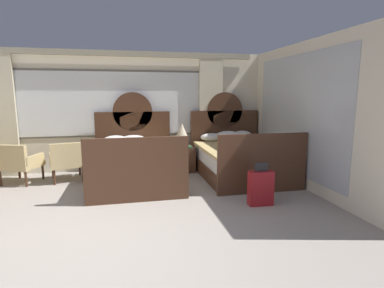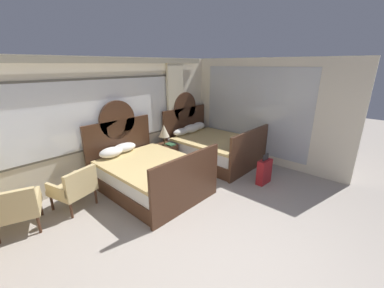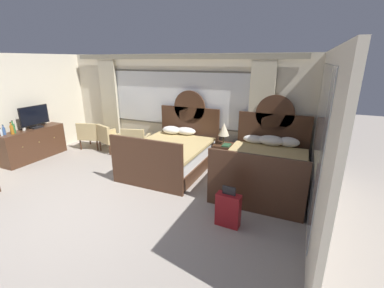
% 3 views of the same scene
% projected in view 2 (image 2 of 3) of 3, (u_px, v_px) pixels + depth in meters
% --- Properties ---
extents(ground_plane, '(24.00, 24.00, 0.00)m').
position_uv_depth(ground_plane, '(243.00, 263.00, 3.23)').
color(ground_plane, '#9E9389').
extents(wall_back_window, '(6.98, 0.22, 2.70)m').
position_uv_depth(wall_back_window, '(96.00, 119.00, 5.17)').
color(wall_back_window, beige).
rests_on(wall_back_window, ground_plane).
extents(wall_right_mirror, '(0.08, 4.33, 2.70)m').
position_uv_depth(wall_right_mirror, '(264.00, 112.00, 6.29)').
color(wall_right_mirror, beige).
rests_on(wall_right_mirror, ground_plane).
extents(bed_near_window, '(1.67, 2.23, 1.79)m').
position_uv_depth(bed_near_window, '(148.00, 173.00, 5.04)').
color(bed_near_window, '#472B1C').
rests_on(bed_near_window, ground_plane).
extents(bed_near_mirror, '(1.67, 2.23, 1.79)m').
position_uv_depth(bed_near_mirror, '(212.00, 147.00, 6.58)').
color(bed_near_mirror, '#472B1C').
rests_on(bed_near_mirror, ground_plane).
extents(nightstand_between_beds, '(0.48, 0.51, 0.56)m').
position_uv_depth(nightstand_between_beds, '(165.00, 155.00, 6.29)').
color(nightstand_between_beds, '#472B1C').
rests_on(nightstand_between_beds, ground_plane).
extents(table_lamp_on_nightstand, '(0.27, 0.27, 0.54)m').
position_uv_depth(table_lamp_on_nightstand, '(164.00, 131.00, 6.06)').
color(table_lamp_on_nightstand, brown).
rests_on(table_lamp_on_nightstand, nightstand_between_beds).
extents(book_on_nightstand, '(0.18, 0.26, 0.03)m').
position_uv_depth(book_on_nightstand, '(170.00, 144.00, 6.19)').
color(book_on_nightstand, '#285133').
rests_on(book_on_nightstand, nightstand_between_beds).
extents(armchair_by_window_left, '(0.77, 0.77, 0.80)m').
position_uv_depth(armchair_by_window_left, '(75.00, 187.00, 4.35)').
color(armchair_by_window_left, tan).
rests_on(armchair_by_window_left, ground_plane).
extents(armchair_by_window_centre, '(0.80, 0.80, 0.80)m').
position_uv_depth(armchair_by_window_centre, '(16.00, 207.00, 3.73)').
color(armchair_by_window_centre, tan).
rests_on(armchair_by_window_centre, ground_plane).
extents(suitcase_on_floor, '(0.40, 0.19, 0.69)m').
position_uv_depth(suitcase_on_floor, '(264.00, 172.00, 5.32)').
color(suitcase_on_floor, maroon).
rests_on(suitcase_on_floor, ground_plane).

